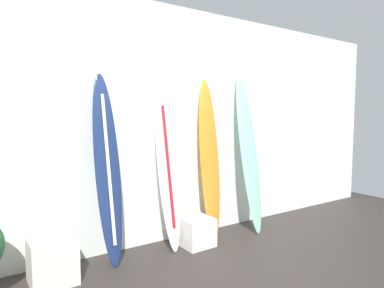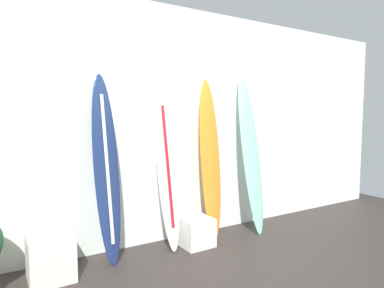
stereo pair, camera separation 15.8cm
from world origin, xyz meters
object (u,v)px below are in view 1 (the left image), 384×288
object	(u,v)px
surfboard_ivory	(167,168)
surfboard_seafoam	(249,153)
surfboard_sunset	(209,158)
display_block_center	(52,260)
display_block_left	(196,232)
surfboard_navy	(108,170)

from	to	relation	value
surfboard_ivory	surfboard_seafoam	world-z (taller)	surfboard_seafoam
surfboard_sunset	display_block_center	xyz separation A→B (m)	(-1.87, -0.17, -0.77)
surfboard_sunset	display_block_left	size ratio (longest dim) A/B	5.49
surfboard_navy	surfboard_sunset	bearing A→B (deg)	2.34
display_block_left	display_block_center	xyz separation A→B (m)	(-1.56, -0.00, 0.05)
surfboard_ivory	display_block_left	bearing A→B (deg)	-21.91
surfboard_ivory	display_block_center	distance (m)	1.45
surfboard_seafoam	display_block_center	xyz separation A→B (m)	(-2.44, -0.08, -0.82)
surfboard_ivory	surfboard_seafoam	size ratio (longest dim) A/B	0.90
surfboard_ivory	surfboard_seafoam	bearing A→B (deg)	-1.99
display_block_center	display_block_left	bearing A→B (deg)	0.10
surfboard_ivory	display_block_center	size ratio (longest dim) A/B	4.53
display_block_center	surfboard_seafoam	bearing A→B (deg)	1.99
surfboard_sunset	surfboard_seafoam	xyz separation A→B (m)	(0.58, -0.08, 0.04)
surfboard_ivory	display_block_left	xyz separation A→B (m)	(0.31, -0.12, -0.76)
display_block_left	surfboard_sunset	bearing A→B (deg)	28.44
display_block_left	display_block_center	size ratio (longest dim) A/B	0.86
surfboard_ivory	display_block_left	size ratio (longest dim) A/B	5.26
surfboard_ivory	surfboard_seafoam	distance (m)	1.19
surfboard_ivory	display_block_left	world-z (taller)	surfboard_ivory
surfboard_navy	surfboard_ivory	bearing A→B (deg)	0.87
display_block_left	display_block_center	distance (m)	1.56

